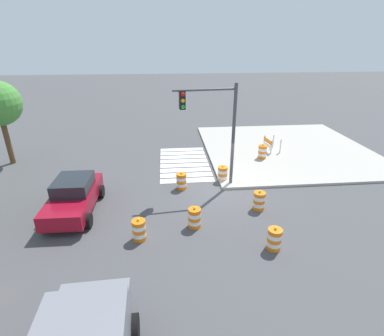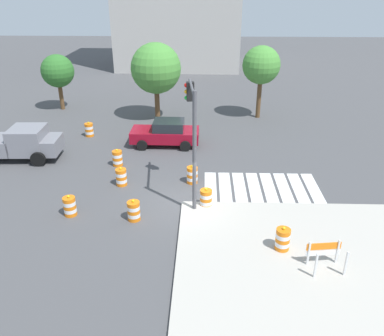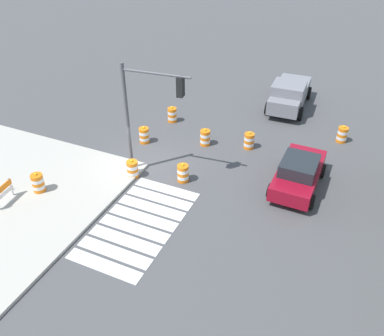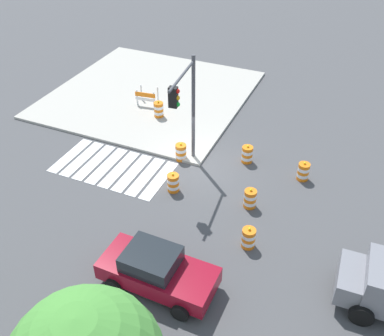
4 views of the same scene
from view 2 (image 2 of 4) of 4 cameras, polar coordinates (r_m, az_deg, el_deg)
name	(u,v)px [view 2 (image 2 of 4)]	position (r m, az deg, el deg)	size (l,w,h in m)	color
ground_plane	(182,204)	(19.00, -1.44, -5.19)	(120.00, 120.00, 0.00)	#474749
sidewalk_corner	(351,297)	(14.97, 21.86, -16.79)	(12.00, 12.00, 0.15)	#ADA89E
crosswalk_stripes	(261,187)	(20.75, 9.94, -2.72)	(5.85, 3.20, 0.02)	silver
sports_car	(166,133)	(25.43, -3.76, 5.05)	(4.33, 2.19, 1.63)	maroon
pickup_truck	(19,143)	(25.43, -23.55, 3.27)	(5.22, 2.51, 1.92)	slate
traffic_barrel_near_corner	(89,130)	(27.85, -14.55, 5.34)	(0.56, 0.56, 1.02)	orange
traffic_barrel_crosswalk_end	(192,175)	(20.69, 0.02, -1.00)	(0.56, 0.56, 1.02)	orange
traffic_barrel_median_near	(134,211)	(17.79, -8.37, -6.10)	(0.56, 0.56, 1.02)	orange
traffic_barrel_median_far	(117,158)	(23.01, -10.66, 1.39)	(0.56, 0.56, 1.02)	orange
traffic_barrel_far_curb	(70,206)	(18.76, -17.14, -5.27)	(0.56, 0.56, 1.02)	orange
traffic_barrel_lane_center	(121,177)	(20.80, -10.12, -1.29)	(0.56, 0.56, 1.02)	orange
traffic_barrel_opposite_curb	(206,199)	(18.54, 2.02, -4.40)	(0.56, 0.56, 1.02)	orange
traffic_barrel_on_sidewalk	(283,239)	(15.99, 12.88, -9.92)	(0.56, 0.56, 1.02)	orange
construction_barricade	(325,253)	(15.49, 18.54, -11.50)	(1.32, 0.93, 1.00)	silver
traffic_light_pole	(192,122)	(17.80, 0.05, 6.55)	(0.65, 3.28, 5.50)	#4C4C51
street_tree_streetside_near	(156,69)	(29.78, -5.21, 14.03)	(3.66, 3.66, 5.64)	brown
street_tree_streetside_mid	(261,66)	(30.36, 9.92, 14.29)	(2.78, 2.78, 5.38)	brown
street_tree_streetside_far	(58,71)	(33.90, -18.73, 13.01)	(2.57, 2.57, 4.39)	brown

